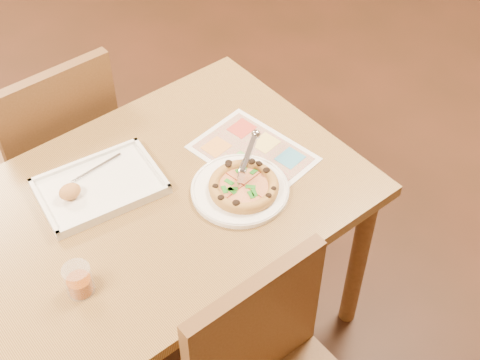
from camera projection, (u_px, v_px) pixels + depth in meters
room at (113, 19)px, 1.50m from camera, size 7.00×7.00×7.00m
dining_table at (146, 225)px, 2.01m from camera, size 1.30×0.85×0.72m
chair_far at (55, 137)px, 2.38m from camera, size 0.42×0.42×0.47m
plate at (240, 190)px, 1.98m from camera, size 0.35×0.35×0.02m
pizza at (244, 186)px, 1.97m from camera, size 0.21×0.21×0.03m
pizza_cutter at (247, 159)px, 1.96m from camera, size 0.15×0.09×0.09m
appetizer_tray at (98, 188)px, 1.98m from camera, size 0.39×0.29×0.06m
glass_tumbler at (79, 281)px, 1.72m from camera, size 0.07×0.07×0.09m
menu at (253, 153)px, 2.10m from camera, size 0.31×0.39×0.00m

